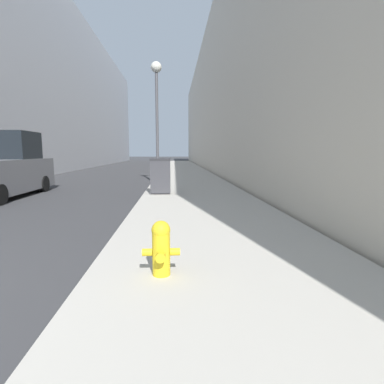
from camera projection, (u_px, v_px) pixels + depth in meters
sidewalk_right at (186, 175)px, 20.05m from camera, size 3.79×60.00×0.12m
building_left_glass at (7, 87)px, 26.10m from camera, size 12.00×60.00×14.40m
building_right_stone at (269, 103)px, 27.63m from camera, size 12.00×60.00×12.11m
fire_hydrant at (161, 247)px, 3.59m from camera, size 0.46×0.34×0.67m
trash_bin at (160, 176)px, 10.64m from camera, size 0.72×0.58×1.26m
lamppost at (157, 99)px, 14.10m from camera, size 0.50×0.50×5.65m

